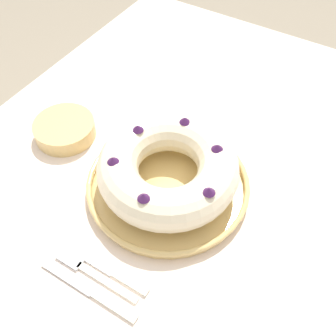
{
  "coord_description": "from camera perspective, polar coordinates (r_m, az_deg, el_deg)",
  "views": [
    {
      "loc": [
        -0.4,
        -0.24,
        1.45
      ],
      "look_at": [
        0.03,
        0.02,
        0.83
      ],
      "focal_mm": 42.0,
      "sensor_mm": 36.0,
      "label": 1
    }
  ],
  "objects": [
    {
      "name": "ground_plane",
      "position": [
        1.52,
        -0.02,
        -21.16
      ],
      "size": [
        8.0,
        8.0,
        0.0
      ],
      "primitive_type": "plane",
      "color": "gray"
    },
    {
      "name": "side_bowl",
      "position": [
        0.97,
        -14.75,
        5.46
      ],
      "size": [
        0.14,
        0.14,
        0.04
      ],
      "primitive_type": "cylinder",
      "color": "tan",
      "rests_on": "dining_table"
    },
    {
      "name": "cake_knife",
      "position": [
        0.76,
        -7.75,
        -14.85
      ],
      "size": [
        0.02,
        0.17,
        0.01
      ],
      "rotation": [
        0.0,
        0.0,
        -0.05
      ],
      "color": "white",
      "rests_on": "dining_table"
    },
    {
      "name": "serving_knife",
      "position": [
        0.75,
        -10.62,
        -17.46
      ],
      "size": [
        0.02,
        0.21,
        0.01
      ],
      "rotation": [
        0.0,
        0.0,
        -0.08
      ],
      "color": "white",
      "rests_on": "dining_table"
    },
    {
      "name": "bundt_cake",
      "position": [
        0.8,
        -0.0,
        0.01
      ],
      "size": [
        0.29,
        0.29,
        0.1
      ],
      "color": "beige",
      "rests_on": "serving_dish"
    },
    {
      "name": "dining_table",
      "position": [
        0.9,
        -0.02,
        -7.87
      ],
      "size": [
        1.46,
        1.05,
        0.76
      ],
      "color": "beige",
      "rests_on": "ground_plane"
    },
    {
      "name": "fork",
      "position": [
        0.76,
        -11.04,
        -14.72
      ],
      "size": [
        0.02,
        0.19,
        0.01
      ],
      "rotation": [
        0.0,
        0.0,
        -0.03
      ],
      "color": "white",
      "rests_on": "dining_table"
    },
    {
      "name": "serving_dish",
      "position": [
        0.84,
        0.0,
        -2.42
      ],
      "size": [
        0.35,
        0.35,
        0.03
      ],
      "color": "tan",
      "rests_on": "dining_table"
    }
  ]
}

